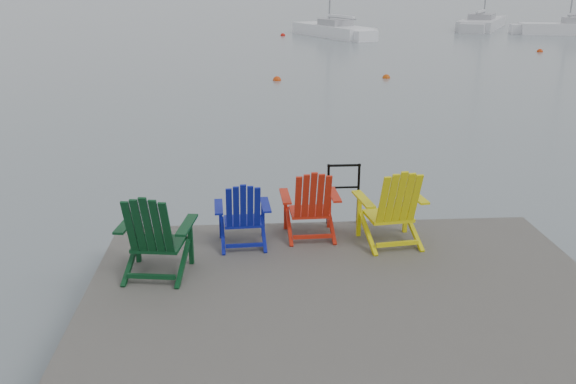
{
  "coord_description": "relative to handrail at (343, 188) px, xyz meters",
  "views": [
    {
      "loc": [
        -1.1,
        -5.76,
        3.87
      ],
      "look_at": [
        -0.52,
        2.87,
        0.85
      ],
      "focal_mm": 38.0,
      "sensor_mm": 36.0,
      "label": 1
    }
  ],
  "objects": [
    {
      "name": "sailboat_near",
      "position": [
        4.85,
        36.67,
        -0.69
      ],
      "size": [
        5.22,
        8.59,
        11.59
      ],
      "rotation": [
        0.0,
        0.0,
        0.39
      ],
      "color": "white",
      "rests_on": "ground"
    },
    {
      "name": "chair_red",
      "position": [
        -0.52,
        -0.48,
        -0.04
      ],
      "size": [
        0.81,
        0.75,
        1.0
      ],
      "rotation": [
        0.0,
        0.0,
        0.03
      ],
      "color": "red",
      "rests_on": "dock"
    },
    {
      "name": "sailboat_mid",
      "position": [
        18.41,
        43.36,
        -0.69
      ],
      "size": [
        7.2,
        10.24,
        13.86
      ],
      "rotation": [
        0.0,
        0.0,
        -0.5
      ],
      "color": "silver",
      "rests_on": "ground"
    },
    {
      "name": "buoy_a",
      "position": [
        4.44,
        16.93,
        -1.04
      ],
      "size": [
        0.33,
        0.33,
        0.33
      ],
      "primitive_type": "sphere",
      "color": "#BD460B",
      "rests_on": "ground"
    },
    {
      "name": "buoy_c",
      "position": [
        15.28,
        25.99,
        -1.04
      ],
      "size": [
        0.34,
        0.34,
        0.34
      ],
      "primitive_type": "sphere",
      "color": "#C3350B",
      "rests_on": "ground"
    },
    {
      "name": "ground",
      "position": [
        -0.25,
        -2.45,
        -1.04
      ],
      "size": [
        400.0,
        400.0,
        0.0
      ],
      "primitive_type": "plane",
      "color": "slate",
      "rests_on": "ground"
    },
    {
      "name": "dock",
      "position": [
        -0.25,
        -2.45,
        -0.69
      ],
      "size": [
        6.0,
        5.0,
        1.4
      ],
      "color": "#312E2B",
      "rests_on": "ground"
    },
    {
      "name": "chair_green",
      "position": [
        -2.48,
        -1.52,
        0.0
      ],
      "size": [
        0.94,
        0.89,
        1.08
      ],
      "rotation": [
        0.0,
        0.0,
        -0.15
      ],
      "color": "#093518",
      "rests_on": "dock"
    },
    {
      "name": "buoy_d",
      "position": [
        1.34,
        37.55,
        -1.04
      ],
      "size": [
        0.37,
        0.37,
        0.37
      ],
      "primitive_type": "sphere",
      "color": "red",
      "rests_on": "ground"
    },
    {
      "name": "chair_yellow",
      "position": [
        0.54,
        -0.79,
        0.01
      ],
      "size": [
        0.94,
        0.89,
        1.09
      ],
      "rotation": [
        0.0,
        0.0,
        0.13
      ],
      "color": "yellow",
      "rests_on": "dock"
    },
    {
      "name": "buoy_b",
      "position": [
        -0.13,
        16.64,
        -1.04
      ],
      "size": [
        0.34,
        0.34,
        0.34
      ],
      "primitive_type": "sphere",
      "color": "#C93B0B",
      "rests_on": "ground"
    },
    {
      "name": "sailboat_far",
      "position": [
        23.09,
        37.15,
        -0.69
      ],
      "size": [
        7.95,
        3.52,
        10.72
      ],
      "rotation": [
        0.0,
        0.0,
        1.37
      ],
      "color": "white",
      "rests_on": "ground"
    },
    {
      "name": "chair_blue",
      "position": [
        -1.45,
        -0.71,
        -0.08
      ],
      "size": [
        0.76,
        0.71,
        0.92
      ],
      "rotation": [
        0.0,
        0.0,
        0.06
      ],
      "color": "navy",
      "rests_on": "dock"
    },
    {
      "name": "handrail",
      "position": [
        0.0,
        0.0,
        0.0
      ],
      "size": [
        0.48,
        0.04,
        0.9
      ],
      "color": "black",
      "rests_on": "dock"
    }
  ]
}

